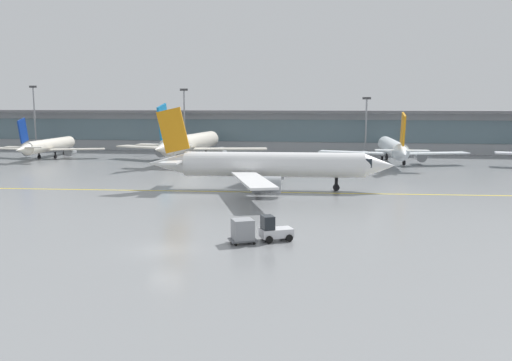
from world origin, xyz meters
The scene contains 12 objects.
ground_plane centered at (0.00, 0.00, 0.00)m, with size 400.00×400.00×0.00m, color gray.
taxiway_centreline_stripe centered at (4.82, 27.65, 0.00)m, with size 110.00×0.36×0.01m, color yellow.
terminal_concourse centered at (0.00, 87.81, 4.92)m, with size 177.38×11.00×9.60m.
gate_airplane_0 centered at (-45.88, 64.02, 2.55)m, with size 23.84×25.69×8.51m.
gate_airplane_1 centered at (-15.62, 63.86, 3.36)m, with size 31.30×33.80×11.19m.
gate_airplane_2 centered at (23.14, 62.87, 2.92)m, with size 27.37×29.41×9.75m.
taxiing_regional_jet centered at (4.41, 29.62, 3.20)m, with size 32.21×29.91×10.67m.
baggage_tug centered at (7.87, 3.94, 0.89)m, with size 2.95×2.46×2.10m.
cargo_dolly_lead centered at (5.51, 2.80, 1.05)m, with size 2.59×2.35×1.94m.
apron_light_mast_0 centered at (-58.02, 79.35, 8.36)m, with size 1.80×0.36×15.33m.
apron_light_mast_1 centered at (-21.51, 79.82, 7.94)m, with size 1.80×0.36×14.51m.
apron_light_mast_2 centered at (19.12, 79.38, 6.94)m, with size 1.80×0.36×12.52m.
Camera 1 is at (12.70, -37.84, 11.02)m, focal length 37.20 mm.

